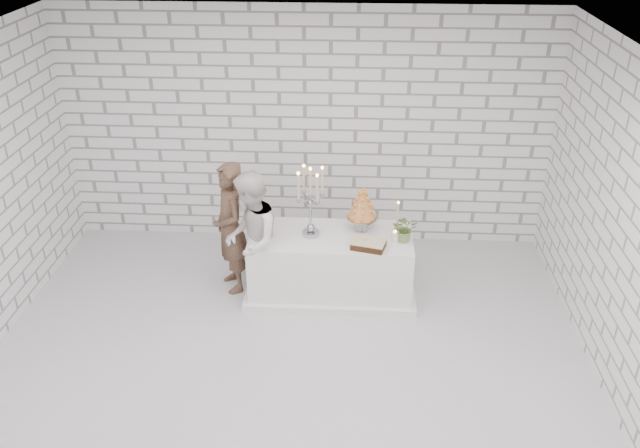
% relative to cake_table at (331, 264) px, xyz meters
% --- Properties ---
extents(ground, '(6.00, 5.00, 0.01)m').
position_rel_cake_table_xyz_m(ground, '(-0.38, -1.20, -0.38)').
color(ground, silver).
rests_on(ground, ground).
extents(ceiling, '(6.00, 5.00, 0.01)m').
position_rel_cake_table_xyz_m(ceiling, '(-0.38, -1.20, 2.62)').
color(ceiling, white).
rests_on(ceiling, ground).
extents(wall_back, '(6.00, 0.01, 3.00)m').
position_rel_cake_table_xyz_m(wall_back, '(-0.38, 1.30, 1.12)').
color(wall_back, white).
rests_on(wall_back, ground).
extents(wall_front, '(6.00, 0.01, 3.00)m').
position_rel_cake_table_xyz_m(wall_front, '(-0.38, -3.70, 1.12)').
color(wall_front, white).
rests_on(wall_front, ground).
extents(wall_right, '(0.01, 5.00, 3.00)m').
position_rel_cake_table_xyz_m(wall_right, '(2.62, -1.20, 1.12)').
color(wall_right, white).
rests_on(wall_right, ground).
extents(cake_table, '(1.80, 0.80, 0.75)m').
position_rel_cake_table_xyz_m(cake_table, '(0.00, 0.00, 0.00)').
color(cake_table, white).
rests_on(cake_table, ground).
extents(groom, '(0.58, 0.67, 1.55)m').
position_rel_cake_table_xyz_m(groom, '(-1.13, 0.05, 0.40)').
color(groom, '#3A271C').
rests_on(groom, ground).
extents(bride, '(0.64, 0.80, 1.56)m').
position_rel_cake_table_xyz_m(bride, '(-0.86, -0.22, 0.41)').
color(bride, white).
rests_on(bride, ground).
extents(candelabra, '(0.39, 0.39, 0.82)m').
position_rel_cake_table_xyz_m(candelabra, '(-0.22, -0.01, 0.78)').
color(candelabra, '#9998A2').
rests_on(candelabra, cake_table).
extents(croquembouche, '(0.44, 0.44, 0.53)m').
position_rel_cake_table_xyz_m(croquembouche, '(0.34, 0.13, 0.64)').
color(croquembouche, '#B86C31').
rests_on(croquembouche, cake_table).
extents(chocolate_cake, '(0.39, 0.32, 0.08)m').
position_rel_cake_table_xyz_m(chocolate_cake, '(0.41, -0.24, 0.42)').
color(chocolate_cake, black).
rests_on(chocolate_cake, cake_table).
extents(pillar_candle, '(0.10, 0.10, 0.12)m').
position_rel_cake_table_xyz_m(pillar_candle, '(0.70, -0.10, 0.44)').
color(pillar_candle, white).
rests_on(pillar_candle, cake_table).
extents(extra_taper, '(0.07, 0.07, 0.32)m').
position_rel_cake_table_xyz_m(extra_taper, '(0.73, 0.19, 0.54)').
color(extra_taper, beige).
rests_on(extra_taper, cake_table).
extents(flowers, '(0.29, 0.25, 0.31)m').
position_rel_cake_table_xyz_m(flowers, '(0.80, -0.08, 0.53)').
color(flowers, '#456A35').
rests_on(flowers, cake_table).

